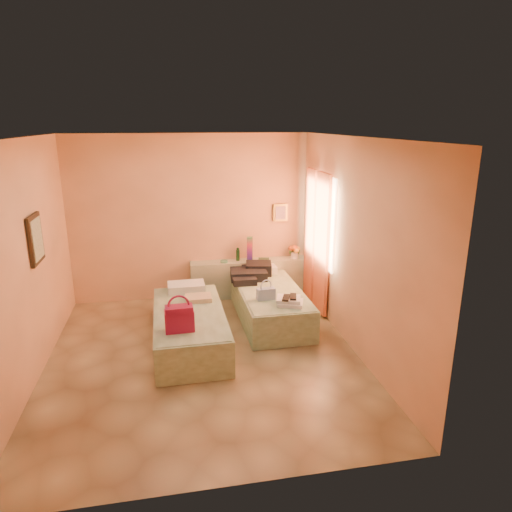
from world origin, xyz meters
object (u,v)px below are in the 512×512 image
(flower_vase, at_px, (294,251))
(magenta_handbag, at_px, (179,318))
(bed_right, at_px, (269,304))
(water_bottle, at_px, (238,254))
(bed_left, at_px, (190,328))
(headboard_ledge, at_px, (249,278))
(towel_stack, at_px, (290,301))
(blue_handbag, at_px, (266,294))
(green_book, at_px, (264,259))

(flower_vase, xyz_separation_m, magenta_handbag, (-2.07, -2.23, -0.13))
(magenta_handbag, bearing_deg, bed_right, 38.66)
(water_bottle, bearing_deg, bed_right, -72.93)
(bed_left, xyz_separation_m, magenta_handbag, (-0.14, -0.57, 0.42))
(bed_right, height_order, flower_vase, flower_vase)
(headboard_ledge, height_order, water_bottle, water_bottle)
(magenta_handbag, distance_m, towel_stack, 1.65)
(bed_right, bearing_deg, headboard_ledge, 96.36)
(bed_right, xyz_separation_m, water_bottle, (-0.33, 1.07, 0.51))
(headboard_ledge, bearing_deg, blue_handbag, -90.60)
(flower_vase, distance_m, magenta_handbag, 3.05)
(green_book, distance_m, magenta_handbag, 2.69)
(flower_vase, bearing_deg, bed_left, -139.50)
(flower_vase, bearing_deg, bed_right, -123.69)
(green_book, relative_size, magenta_handbag, 0.52)
(towel_stack, bearing_deg, water_bottle, 105.23)
(bed_left, distance_m, green_book, 2.19)
(water_bottle, relative_size, towel_stack, 0.63)
(green_book, bearing_deg, magenta_handbag, -110.73)
(water_bottle, height_order, blue_handbag, water_bottle)
(headboard_ledge, relative_size, bed_left, 1.02)
(green_book, bearing_deg, bed_right, -82.90)
(headboard_ledge, xyz_separation_m, water_bottle, (-0.20, 0.02, 0.43))
(magenta_handbag, bearing_deg, water_bottle, 62.48)
(bed_right, distance_m, flower_vase, 1.32)
(water_bottle, distance_m, magenta_handbag, 2.54)
(headboard_ledge, relative_size, flower_vase, 7.13)
(green_book, bearing_deg, headboard_ledge, -178.69)
(bed_left, bearing_deg, green_book, 49.15)
(blue_handbag, bearing_deg, towel_stack, -46.35)
(bed_left, relative_size, flower_vase, 6.95)
(bed_right, relative_size, flower_vase, 6.95)
(bed_right, distance_m, towel_stack, 0.76)
(flower_vase, bearing_deg, magenta_handbag, -132.95)
(headboard_ledge, height_order, bed_left, headboard_ledge)
(headboard_ledge, xyz_separation_m, blue_handbag, (-0.02, -1.47, 0.26))
(flower_vase, bearing_deg, headboard_ledge, 176.67)
(bed_right, distance_m, water_bottle, 1.23)
(flower_vase, bearing_deg, towel_stack, -107.22)
(bed_right, xyz_separation_m, flower_vase, (0.67, 1.00, 0.54))
(bed_right, bearing_deg, magenta_handbag, -139.77)
(bed_left, height_order, blue_handbag, blue_handbag)
(blue_handbag, bearing_deg, water_bottle, 91.57)
(bed_left, distance_m, blue_handbag, 1.19)
(bed_left, height_order, green_book, green_book)
(bed_left, relative_size, magenta_handbag, 5.66)
(water_bottle, distance_m, green_book, 0.46)
(bed_left, relative_size, bed_right, 1.00)
(towel_stack, bearing_deg, blue_handbag, 138.98)
(water_bottle, distance_m, flower_vase, 1.00)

